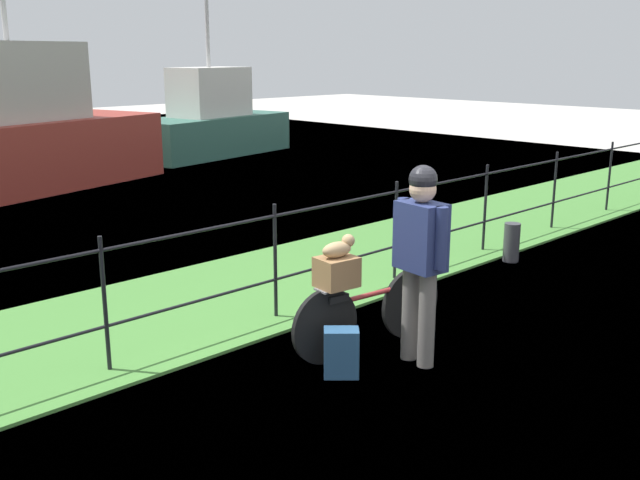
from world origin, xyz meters
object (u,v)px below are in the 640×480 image
terrier_dog (339,248)px  backpack_on_paving (341,353)px  moored_boat_far (17,137)px  moored_boat_mid (211,124)px  bicycle_main (368,313)px  cyclist_person (421,248)px  mooring_bollard (512,242)px  wooden_crate (337,272)px

terrier_dog → backpack_on_paving: terrier_dog is taller
terrier_dog → moored_boat_far: moored_boat_far is taller
moored_boat_mid → moored_boat_far: 5.74m
backpack_on_paving → moored_boat_far: size_ratio=0.07×
bicycle_main → cyclist_person: bearing=-77.1°
bicycle_main → terrier_dog: bearing=172.4°
bicycle_main → moored_boat_far: moored_boat_far is taller
mooring_bollard → bicycle_main: bearing=-169.1°
cyclist_person → moored_boat_far: 10.40m
terrier_dog → moored_boat_mid: (6.88, 11.33, -0.19)m
mooring_bollard → moored_boat_far: size_ratio=0.08×
terrier_dog → cyclist_person: cyclist_person is taller
wooden_crate → backpack_on_paving: size_ratio=0.80×
cyclist_person → moored_boat_far: bearing=85.0°
wooden_crate → bicycle_main: bearing=-7.6°
cyclist_person → mooring_bollard: cyclist_person is taller
bicycle_main → terrier_dog: 0.72m
wooden_crate → backpack_on_paving: wooden_crate is taller
terrier_dog → cyclist_person: (0.43, -0.51, 0.02)m
wooden_crate → moored_boat_far: (1.36, 9.84, 0.23)m
bicycle_main → mooring_bollard: (3.39, 0.65, -0.10)m
backpack_on_paving → mooring_bollard: 4.04m
terrier_dog → cyclist_person: bearing=-50.0°
wooden_crate → terrier_dog: terrier_dog is taller
backpack_on_paving → moored_boat_mid: 13.61m
bicycle_main → mooring_bollard: size_ratio=3.32×
mooring_bollard → moored_boat_mid: (3.16, 10.72, 0.56)m
wooden_crate → mooring_bollard: wooden_crate is taller
wooden_crate → moored_boat_mid: 13.27m
cyclist_person → moored_boat_far: size_ratio=0.28×
moored_boat_far → bicycle_main: bearing=-95.9°
cyclist_person → backpack_on_paving: cyclist_person is taller
terrier_dog → wooden_crate: bearing=172.4°
moored_boat_mid → wooden_crate: bearing=-121.4°
terrier_dog → moored_boat_mid: size_ratio=0.07×
mooring_bollard → moored_boat_far: moored_boat_far is taller
moored_boat_mid → moored_boat_far: size_ratio=0.79×
bicycle_main → moored_boat_mid: 13.14m
mooring_bollard → moored_boat_mid: size_ratio=0.10×
bicycle_main → cyclist_person: 0.81m
terrier_dog → cyclist_person: size_ratio=0.19×
moored_boat_far → moored_boat_mid: bearing=15.0°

